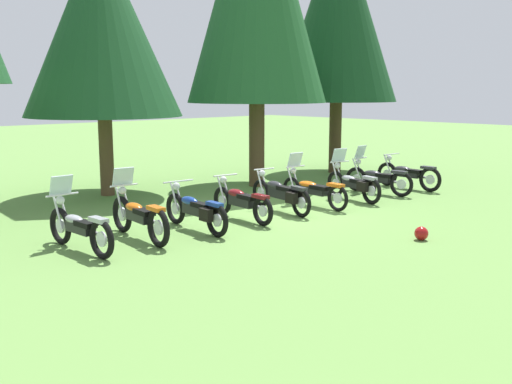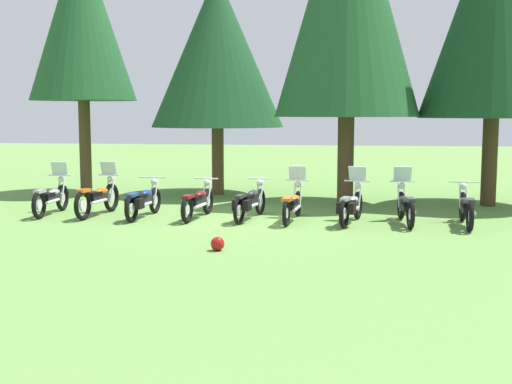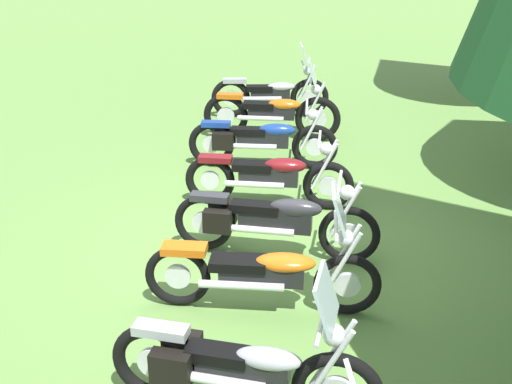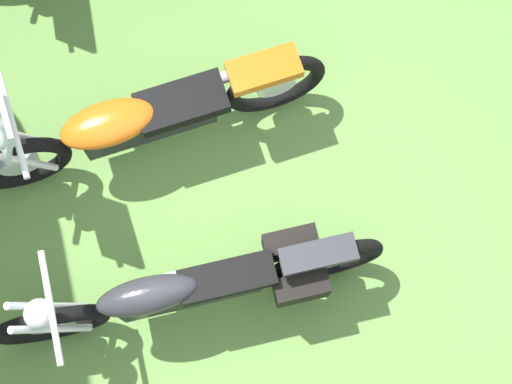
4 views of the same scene
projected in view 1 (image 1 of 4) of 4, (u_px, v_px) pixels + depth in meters
name	position (u px, v px, depth m)	size (l,w,h in m)	color
ground_plane	(281.00, 213.00, 14.70)	(80.00, 80.00, 0.00)	#608C42
motorcycle_0	(79.00, 227.00, 11.16)	(0.67, 2.23, 1.38)	black
motorcycle_1	(139.00, 216.00, 12.05)	(0.61, 2.35, 1.40)	black
motorcycle_2	(196.00, 210.00, 12.79)	(0.76, 2.29, 1.00)	black
motorcycle_3	(241.00, 201.00, 13.86)	(0.67, 2.26, 0.99)	black
motorcycle_4	(281.00, 194.00, 14.77)	(0.76, 2.36, 1.00)	black
motorcycle_5	(313.00, 189.00, 15.48)	(0.65, 2.35, 1.34)	black
motorcycle_6	(354.00, 184.00, 16.32)	(0.82, 2.16, 1.37)	black
motorcycle_7	(377.00, 178.00, 17.32)	(0.62, 2.20, 1.37)	black
motorcycle_8	(408.00, 174.00, 18.20)	(0.75, 2.28, 1.02)	black
pine_tree_1	(101.00, 25.00, 16.39)	(4.34, 4.34, 7.23)	brown
pine_tree_3	(338.00, 10.00, 20.86)	(4.21, 4.21, 8.91)	#42301E
dropped_helmet	(421.00, 233.00, 12.02)	(0.28, 0.28, 0.28)	maroon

